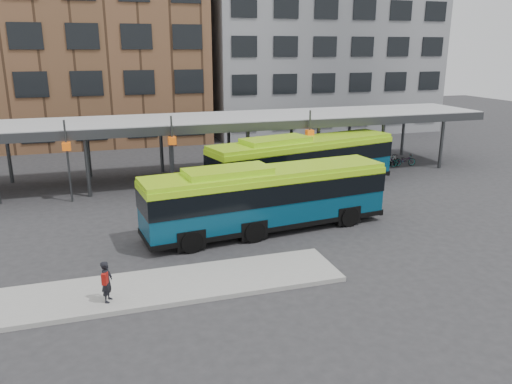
# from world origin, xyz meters

# --- Properties ---
(ground) EXTENTS (120.00, 120.00, 0.00)m
(ground) POSITION_xyz_m (0.00, 0.00, 0.00)
(ground) COLOR #28282B
(ground) RESTS_ON ground
(boarding_island) EXTENTS (14.00, 3.00, 0.18)m
(boarding_island) POSITION_xyz_m (-5.50, -3.00, 0.09)
(boarding_island) COLOR gray
(boarding_island) RESTS_ON ground
(canopy) EXTENTS (40.00, 6.53, 4.80)m
(canopy) POSITION_xyz_m (-0.06, 12.87, 3.91)
(canopy) COLOR #999B9E
(canopy) RESTS_ON ground
(building_brick) EXTENTS (26.00, 14.00, 22.00)m
(building_brick) POSITION_xyz_m (-10.00, 32.00, 11.00)
(building_brick) COLOR brown
(building_brick) RESTS_ON ground
(building_grey) EXTENTS (24.00, 14.00, 20.00)m
(building_grey) POSITION_xyz_m (16.00, 32.00, 10.00)
(building_grey) COLOR slate
(building_grey) RESTS_ON ground
(bus_front) EXTENTS (12.35, 3.99, 3.35)m
(bus_front) POSITION_xyz_m (0.33, 1.81, 1.74)
(bus_front) COLOR #073851
(bus_front) RESTS_ON ground
(bus_rear) EXTENTS (12.89, 5.53, 3.48)m
(bus_rear) POSITION_xyz_m (4.97, 8.30, 1.81)
(bus_rear) COLOR #073851
(bus_rear) RESTS_ON ground
(pedestrian) EXTENTS (0.52, 0.64, 1.49)m
(pedestrian) POSITION_xyz_m (-7.30, -3.71, 0.94)
(pedestrian) COLOR black
(pedestrian) RESTS_ON boarding_island
(bike_rack) EXTENTS (5.67, 1.13, 0.97)m
(bike_rack) POSITION_xyz_m (12.90, 11.93, 0.45)
(bike_rack) COLOR slate
(bike_rack) RESTS_ON ground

